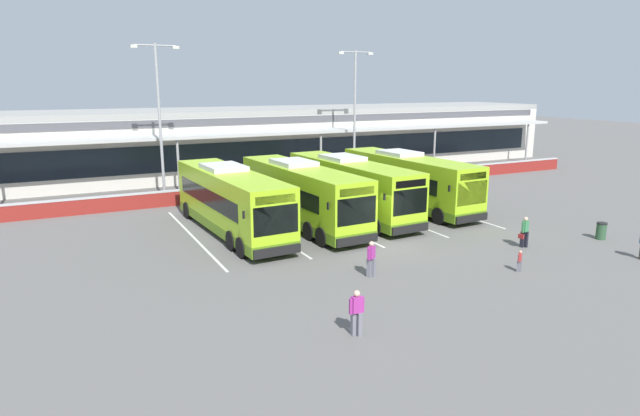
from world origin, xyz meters
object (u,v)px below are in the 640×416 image
(pedestrian_approaching_bus, at_px, (357,311))
(pedestrian_with_handbag, at_px, (525,231))
(pedestrian_child, at_px, (520,260))
(litter_bin, at_px, (601,231))
(lamp_post_west, at_px, (159,113))
(coach_bus_left_centre, at_px, (301,195))
(coach_bus_leftmost, at_px, (231,202))
(lamp_post_centre, at_px, (355,108))
(coach_bus_right_centre, at_px, (407,182))
(coach_bus_centre, at_px, (350,188))
(pedestrian_in_dark_coat, at_px, (371,258))

(pedestrian_approaching_bus, bearing_deg, pedestrian_with_handbag, 20.88)
(pedestrian_child, height_order, litter_bin, pedestrian_child)
(pedestrian_approaching_bus, bearing_deg, lamp_post_west, 93.40)
(coach_bus_left_centre, height_order, pedestrian_with_handbag, coach_bus_left_centre)
(coach_bus_leftmost, distance_m, litter_bin, 20.47)
(coach_bus_leftmost, relative_size, pedestrian_child, 12.21)
(pedestrian_approaching_bus, bearing_deg, lamp_post_centre, 60.20)
(coach_bus_left_centre, xyz_separation_m, coach_bus_right_centre, (8.37, 0.97, 0.00))
(coach_bus_centre, bearing_deg, litter_bin, -48.46)
(coach_bus_centre, distance_m, pedestrian_in_dark_coat, 11.39)
(lamp_post_west, distance_m, lamp_post_centre, 16.35)
(coach_bus_right_centre, distance_m, lamp_post_west, 17.97)
(pedestrian_with_handbag, distance_m, pedestrian_child, 4.12)
(coach_bus_right_centre, distance_m, lamp_post_centre, 11.66)
(coach_bus_centre, bearing_deg, pedestrian_with_handbag, -65.16)
(coach_bus_leftmost, xyz_separation_m, pedestrian_with_handbag, (12.70, -9.52, -0.93))
(pedestrian_with_handbag, bearing_deg, pedestrian_in_dark_coat, -178.56)
(lamp_post_west, bearing_deg, litter_bin, -47.28)
(coach_bus_left_centre, distance_m, pedestrian_with_handbag, 12.65)
(coach_bus_centre, bearing_deg, lamp_post_centre, 58.92)
(coach_bus_right_centre, xyz_separation_m, lamp_post_west, (-14.40, 9.75, 4.50))
(lamp_post_west, height_order, lamp_post_centre, same)
(coach_bus_centre, distance_m, pedestrian_with_handbag, 11.12)
(coach_bus_right_centre, bearing_deg, coach_bus_centre, -175.58)
(pedestrian_with_handbag, xyz_separation_m, lamp_post_west, (-14.40, 20.17, 5.43))
(coach_bus_leftmost, bearing_deg, coach_bus_centre, 3.82)
(pedestrian_in_dark_coat, distance_m, litter_bin, 14.39)
(coach_bus_centre, xyz_separation_m, lamp_post_centre, (6.59, 10.94, 4.50))
(coach_bus_leftmost, distance_m, coach_bus_right_centre, 12.74)
(pedestrian_with_handbag, height_order, lamp_post_centre, lamp_post_centre)
(coach_bus_centre, distance_m, litter_bin, 14.53)
(pedestrian_child, relative_size, litter_bin, 1.08)
(coach_bus_centre, bearing_deg, pedestrian_approaching_bus, -118.83)
(pedestrian_in_dark_coat, height_order, pedestrian_child, pedestrian_in_dark_coat)
(pedestrian_with_handbag, height_order, pedestrian_in_dark_coat, same)
(coach_bus_leftmost, relative_size, pedestrian_in_dark_coat, 7.57)
(pedestrian_approaching_bus, relative_size, lamp_post_west, 0.15)
(coach_bus_leftmost, bearing_deg, coach_bus_right_centre, 4.04)
(coach_bus_leftmost, relative_size, coach_bus_right_centre, 1.00)
(coach_bus_left_centre, xyz_separation_m, litter_bin, (13.31, -10.22, -1.32))
(coach_bus_leftmost, relative_size, coach_bus_centre, 1.00)
(coach_bus_left_centre, distance_m, litter_bin, 16.83)
(coach_bus_centre, height_order, lamp_post_centre, lamp_post_centre)
(coach_bus_leftmost, xyz_separation_m, lamp_post_west, (-1.70, 10.65, 4.50))
(coach_bus_leftmost, relative_size, litter_bin, 13.19)
(coach_bus_centre, xyz_separation_m, pedestrian_child, (1.55, -12.74, -1.24))
(coach_bus_right_centre, bearing_deg, coach_bus_left_centre, -173.38)
(pedestrian_with_handbag, distance_m, pedestrian_approaching_bus, 13.81)
(coach_bus_centre, distance_m, lamp_post_west, 14.74)
(coach_bus_centre, relative_size, litter_bin, 13.19)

